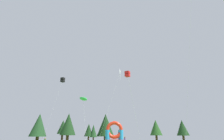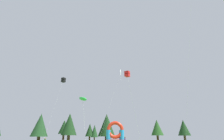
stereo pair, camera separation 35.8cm
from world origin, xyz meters
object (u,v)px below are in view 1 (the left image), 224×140
(kite_black_box, at_px, (63,80))
(inflatable_yellow_castle, at_px, (114,135))
(kite_white_diamond, at_px, (120,73))
(kite_red_box, at_px, (127,74))
(kite_green_parafoil, at_px, (83,99))

(kite_black_box, xyz_separation_m, inflatable_yellow_castle, (14.35, 6.03, -14.21))
(kite_white_diamond, bearing_deg, kite_red_box, -92.21)
(inflatable_yellow_castle, bearing_deg, kite_green_parafoil, -102.65)
(kite_black_box, bearing_deg, kite_white_diamond, -3.42)
(kite_green_parafoil, bearing_deg, kite_black_box, 110.18)
(kite_white_diamond, height_order, kite_red_box, kite_white_diamond)
(kite_white_diamond, height_order, kite_black_box, kite_white_diamond)
(kite_red_box, relative_size, kite_black_box, 0.72)
(kite_green_parafoil, xyz_separation_m, kite_black_box, (-8.07, 21.95, 9.20))
(kite_red_box, height_order, inflatable_yellow_castle, kite_red_box)
(kite_black_box, relative_size, inflatable_yellow_castle, 2.86)
(kite_red_box, bearing_deg, kite_black_box, 126.80)
(kite_white_diamond, bearing_deg, kite_black_box, 176.58)
(kite_red_box, xyz_separation_m, kite_green_parafoil, (-6.88, -1.98, -4.55))
(kite_green_parafoil, relative_size, kite_black_box, 0.45)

